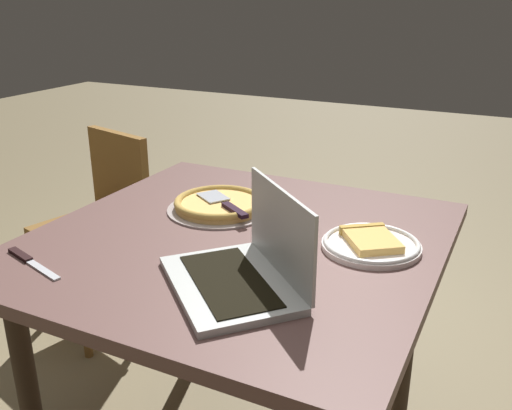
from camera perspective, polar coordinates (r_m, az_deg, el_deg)
The scene contains 6 objects.
dining_table at distance 1.59m, azimuth -1.88°, elevation -6.15°, with size 1.08×1.07×0.77m.
laptop at distance 1.28m, azimuth -1.14°, elevation -6.33°, with size 0.42×0.43×0.22m.
pizza_plate at distance 1.50m, azimuth 11.51°, elevation -3.80°, with size 0.26×0.26×0.04m.
pizza_tray at distance 1.73m, azimuth -3.67°, elevation 0.07°, with size 0.32×0.32×0.04m.
table_knife at distance 1.52m, azimuth -21.93°, elevation -5.20°, with size 0.09×0.23×0.01m.
chair_near at distance 2.50m, azimuth -15.25°, elevation -1.16°, with size 0.47×0.47×0.85m.
Camera 1 is at (1.25, 0.67, 1.40)m, focal length 39.70 mm.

